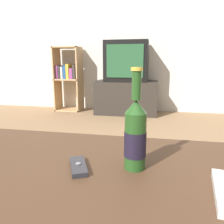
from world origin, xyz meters
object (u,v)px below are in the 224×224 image
bookshelf (68,77)px  cell_phone (78,166)px  television (127,61)px  beer_bottle (135,135)px  tv_stand (126,97)px  remote_control (223,191)px

bookshelf → cell_phone: (1.15, -2.77, -0.09)m
bookshelf → cell_phone: 3.00m
television → beer_bottle: (0.36, -2.65, -0.24)m
tv_stand → cell_phone: tv_stand is taller
beer_bottle → cell_phone: bearing=-167.1°
beer_bottle → cell_phone: size_ratio=2.36×
tv_stand → television: 0.53m
television → tv_stand: bearing=90.0°
television → beer_bottle: size_ratio=2.09×
cell_phone → remote_control: size_ratio=0.65×
television → bookshelf: television is taller
television → remote_control: (0.58, -2.75, -0.33)m
beer_bottle → remote_control: (0.22, -0.10, -0.09)m
beer_bottle → cell_phone: (-0.16, -0.04, -0.10)m
television → cell_phone: (0.20, -2.69, -0.33)m
cell_phone → remote_control: 0.39m
television → cell_phone: bearing=-85.8°
remote_control → tv_stand: bearing=111.4°
bookshelf → cell_phone: size_ratio=8.07×
tv_stand → beer_bottle: beer_bottle is taller
television → bookshelf: 0.99m
television → cell_phone: size_ratio=4.93×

